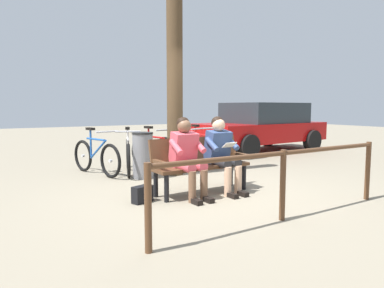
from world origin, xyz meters
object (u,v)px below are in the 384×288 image
at_px(person_reading, 222,150).
at_px(person_companion, 187,153).
at_px(bicycle_silver, 154,153).
at_px(parked_car, 261,126).
at_px(handbag, 142,194).
at_px(bicycle_purple, 96,157).
at_px(bicycle_black, 200,149).
at_px(bicycle_red, 128,156).
at_px(tree_trunk, 175,68).
at_px(bench, 199,161).
at_px(bicycle_orange, 183,151).
at_px(litter_bin, 143,155).

relative_size(person_reading, person_companion, 1.00).
height_order(person_reading, bicycle_silver, person_reading).
xyz_separation_m(bicycle_silver, parked_car, (-4.15, -1.23, 0.41)).
height_order(handbag, bicycle_purple, bicycle_purple).
height_order(person_reading, bicycle_black, person_reading).
relative_size(person_companion, bicycle_black, 0.71).
bearing_deg(bicycle_red, bicycle_black, 113.69).
bearing_deg(tree_trunk, handbag, 49.06).
xyz_separation_m(person_companion, bicycle_red, (0.07, -2.28, -0.30)).
height_order(bench, bicycle_black, bicycle_black).
height_order(tree_trunk, parked_car, tree_trunk).
bearing_deg(person_reading, person_companion, -0.05).
xyz_separation_m(bicycle_black, parked_car, (-2.95, -1.17, 0.41)).
bearing_deg(bicycle_black, person_reading, -25.38).
relative_size(person_companion, bicycle_purple, 0.73).
height_order(bench, bicycle_orange, bicycle_orange).
height_order(bicycle_black, bicycle_silver, same).
relative_size(person_reading, tree_trunk, 0.29).
distance_m(person_companion, tree_trunk, 2.29).
xyz_separation_m(handbag, bicycle_red, (-0.63, -2.22, 0.24)).
relative_size(handbag, bicycle_orange, 0.19).
distance_m(bench, bicycle_black, 2.65).
height_order(litter_bin, bicycle_red, bicycle_red).
height_order(tree_trunk, litter_bin, tree_trunk).
distance_m(person_reading, litter_bin, 1.78).
height_order(person_reading, tree_trunk, tree_trunk).
bearing_deg(bicycle_orange, bench, -45.75).
height_order(bicycle_orange, bicycle_purple, same).
height_order(person_reading, litter_bin, person_reading).
relative_size(tree_trunk, parked_car, 0.97).
relative_size(bicycle_black, bicycle_purple, 1.03).
bearing_deg(person_companion, handbag, -6.81).
height_order(bicycle_black, bicycle_orange, same).
bearing_deg(bicycle_orange, tree_trunk, -62.58).
xyz_separation_m(bicycle_orange, bicycle_red, (1.30, 0.02, 0.00)).
height_order(handbag, bicycle_black, bicycle_black).
distance_m(handbag, parked_car, 6.46).
xyz_separation_m(tree_trunk, bicycle_orange, (-0.55, -0.66, -1.74)).
distance_m(litter_bin, bicycle_black, 1.90).
relative_size(bicycle_black, bicycle_red, 1.05).
distance_m(bicycle_silver, bicycle_purple, 1.22).
bearing_deg(tree_trunk, parked_car, -154.27).
bearing_deg(bicycle_black, parked_car, 110.75).
bearing_deg(bicycle_purple, parked_car, 86.25).
bearing_deg(bicycle_purple, bench, 8.00).
distance_m(bicycle_red, parked_car, 4.95).
bearing_deg(parked_car, bench, 32.70).
bearing_deg(parked_car, handbag, 27.90).
bearing_deg(bicycle_red, person_companion, 21.47).
xyz_separation_m(person_companion, bicycle_purple, (0.68, -2.46, -0.30)).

